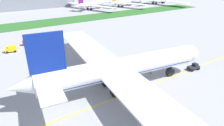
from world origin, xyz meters
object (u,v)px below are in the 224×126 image
Objects in this scene: parked_airliner_far_centre at (121,2)px; parked_airliner_far_left at (91,5)px; pushback_tug at (194,67)px; service_truck_catering_van at (28,42)px; ground_crew_wingwalker_port at (151,72)px; parked_airliner_far_right at (154,0)px; service_truck_baggage_loader at (11,49)px; airliner_foreground at (120,69)px; ground_crew_marshaller_front at (97,79)px.

parked_airliner_far_left is at bearing 176.64° from parked_airliner_far_centre.
service_truck_catering_van reaches higher than pushback_tug.
ground_crew_wingwalker_port is at bearing -122.25° from parked_airliner_far_centre.
pushback_tug reaches higher than ground_crew_wingwalker_port.
parked_airliner_far_right is at bearing -3.54° from parked_airliner_far_left.
parked_airliner_far_right is (157.68, 76.92, 3.13)m from service_truck_baggage_loader.
service_truck_catering_van is (-12.63, 55.46, -4.89)m from airliner_foreground.
airliner_foreground is 53.95m from service_truck_baggage_loader.
ground_crew_marshaller_front is 45.79m from service_truck_baggage_loader.
service_truck_baggage_loader reaches higher than ground_crew_wingwalker_port.
pushback_tug is at bearing -116.25° from parked_airliner_far_centre.
service_truck_baggage_loader is 0.08× the size of parked_airliner_far_centre.
parked_airliner_far_centre is (97.63, 121.88, 3.60)m from ground_crew_marshaller_front.
service_truck_baggage_loader is 115.24m from parked_airliner_far_left.
parked_airliner_far_right reaches higher than ground_crew_wingwalker_port.
service_truck_baggage_loader is (-17.69, 42.24, 0.52)m from ground_crew_marshaller_front.
parked_airliner_far_left is at bearing 70.25° from ground_crew_wingwalker_port.
parked_airliner_far_left reaches higher than ground_crew_wingwalker_port.
airliner_foreground reaches higher than parked_airliner_far_centre.
parked_airliner_far_left reaches higher than ground_crew_marshaller_front.
service_truck_catering_van is 0.07× the size of parked_airliner_far_right.
airliner_foreground is 54.46× the size of ground_crew_marshaller_front.
airliner_foreground is 14.75m from ground_crew_wingwalker_port.
service_truck_baggage_loader is 0.85× the size of service_truck_catering_van.
pushback_tug is at bearing -7.77° from airliner_foreground.
parked_airliner_far_centre is (34.04, -2.00, -0.04)m from parked_airliner_far_left.
airliner_foreground is at bearing -126.14° from parked_airliner_far_centre.
ground_crew_marshaller_front is at bearing 160.96° from ground_crew_wingwalker_port.
pushback_tug is 72.36m from service_truck_catering_van.
airliner_foreground is at bearing -137.24° from parked_airliner_far_right.
parked_airliner_far_centre is (65.58, 133.01, 3.59)m from pushback_tug.
ground_crew_wingwalker_port is at bearing 5.60° from airliner_foreground.
ground_crew_wingwalker_port is (13.67, 1.34, -5.39)m from airliner_foreground.
parked_airliner_far_centre reaches higher than service_truck_baggage_loader.
pushback_tug is 15.93m from ground_crew_wingwalker_port.
ground_crew_wingwalker_port is at bearing -64.08° from service_truck_catering_van.
service_truck_catering_van is 129.86m from parked_airliner_far_centre.
ground_crew_marshaller_front is 0.35× the size of service_truck_baggage_loader.
airliner_foreground is 29.47m from pushback_tug.
parked_airliner_far_right is at bearing 50.36° from pushback_tug.
pushback_tug is at bearing -19.15° from ground_crew_marshaller_front.
ground_crew_marshaller_front is at bearing -128.69° from parked_airliner_far_centre.
service_truck_catering_van is (-26.30, 54.12, 0.50)m from ground_crew_wingwalker_port.
airliner_foreground is at bearing -174.40° from ground_crew_wingwalker_port.
ground_crew_marshaller_front is at bearing -117.17° from parked_airliner_far_left.
parked_airliner_far_centre is (94.29, 129.09, -1.77)m from airliner_foreground.
service_truck_catering_van reaches higher than ground_crew_marshaller_front.
airliner_foreground is 55.75× the size of ground_crew_wingwalker_port.
service_truck_baggage_loader is at bearing 112.72° from ground_crew_marshaller_front.
ground_crew_marshaller_front is at bearing -79.09° from service_truck_catering_van.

